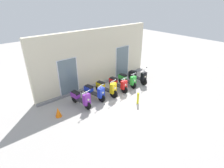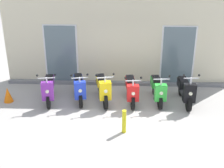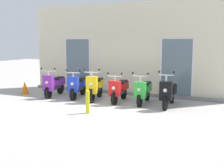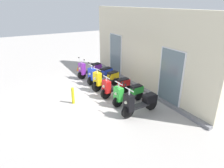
# 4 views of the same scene
# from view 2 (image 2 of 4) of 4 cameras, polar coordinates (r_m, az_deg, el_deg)

# --- Properties ---
(ground_plane) EXTENTS (40.00, 40.00, 0.00)m
(ground_plane) POSITION_cam_2_polar(r_m,az_deg,el_deg) (9.43, 0.86, -6.58)
(ground_plane) COLOR #A8A39E
(storefront_facade) EXTENTS (8.57, 0.50, 3.71)m
(storefront_facade) POSITION_cam_2_polar(r_m,az_deg,el_deg) (11.40, 1.36, 8.66)
(storefront_facade) COLOR beige
(storefront_facade) RESTS_ON ground_plane
(scooter_purple) EXTENTS (0.65, 1.56, 1.19)m
(scooter_purple) POSITION_cam_2_polar(r_m,az_deg,el_deg) (10.53, -11.72, -0.79)
(scooter_purple) COLOR black
(scooter_purple) RESTS_ON ground_plane
(scooter_blue) EXTENTS (0.69, 1.60, 1.16)m
(scooter_blue) POSITION_cam_2_polar(r_m,az_deg,el_deg) (10.47, -6.15, -0.64)
(scooter_blue) COLOR black
(scooter_blue) RESTS_ON ground_plane
(scooter_yellow) EXTENTS (0.72, 1.65, 1.22)m
(scooter_yellow) POSITION_cam_2_polar(r_m,az_deg,el_deg) (10.28, -1.71, -0.81)
(scooter_yellow) COLOR black
(scooter_yellow) RESTS_ON ground_plane
(scooter_red) EXTENTS (0.56, 1.57, 1.12)m
(scooter_red) POSITION_cam_2_polar(r_m,az_deg,el_deg) (10.29, 3.62, -1.00)
(scooter_red) COLOR black
(scooter_red) RESTS_ON ground_plane
(scooter_green) EXTENTS (0.58, 1.53, 1.16)m
(scooter_green) POSITION_cam_2_polar(r_m,az_deg,el_deg) (10.41, 8.54, -0.95)
(scooter_green) COLOR black
(scooter_green) RESTS_ON ground_plane
(scooter_black) EXTENTS (0.54, 1.64, 1.26)m
(scooter_black) POSITION_cam_2_polar(r_m,az_deg,el_deg) (10.46, 13.59, -1.18)
(scooter_black) COLOR black
(scooter_black) RESTS_ON ground_plane
(curb_bollard) EXTENTS (0.12, 0.12, 0.70)m
(curb_bollard) POSITION_cam_2_polar(r_m,az_deg,el_deg) (8.63, 2.28, -7.01)
(curb_bollard) COLOR yellow
(curb_bollard) RESTS_ON ground_plane
(traffic_cone) EXTENTS (0.32, 0.32, 0.52)m
(traffic_cone) POSITION_cam_2_polar(r_m,az_deg,el_deg) (10.95, -18.90, -1.89)
(traffic_cone) COLOR orange
(traffic_cone) RESTS_ON ground_plane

